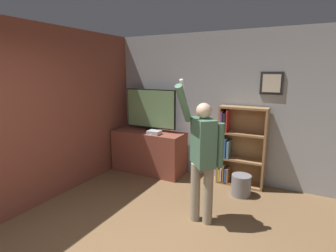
{
  "coord_description": "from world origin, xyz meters",
  "views": [
    {
      "loc": [
        1.43,
        -1.48,
        2.01
      ],
      "look_at": [
        -0.45,
        2.16,
        1.15
      ],
      "focal_mm": 28.0,
      "sensor_mm": 36.0,
      "label": 1
    }
  ],
  "objects_px": {
    "bookshelf": "(237,147)",
    "game_console": "(154,132)",
    "person": "(203,153)",
    "television": "(151,110)",
    "waste_bin": "(241,185)"
  },
  "relations": [
    {
      "from": "game_console",
      "to": "bookshelf",
      "type": "relative_size",
      "value": 0.17
    },
    {
      "from": "game_console",
      "to": "waste_bin",
      "type": "bearing_deg",
      "value": -2.15
    },
    {
      "from": "game_console",
      "to": "bookshelf",
      "type": "distance_m",
      "value": 1.55
    },
    {
      "from": "bookshelf",
      "to": "game_console",
      "type": "bearing_deg",
      "value": -166.52
    },
    {
      "from": "television",
      "to": "game_console",
      "type": "height_order",
      "value": "television"
    },
    {
      "from": "person",
      "to": "television",
      "type": "bearing_deg",
      "value": -170.39
    },
    {
      "from": "television",
      "to": "person",
      "type": "distance_m",
      "value": 2.1
    },
    {
      "from": "person",
      "to": "waste_bin",
      "type": "distance_m",
      "value": 1.34
    },
    {
      "from": "television",
      "to": "person",
      "type": "bearing_deg",
      "value": -40.23
    },
    {
      "from": "bookshelf",
      "to": "person",
      "type": "distance_m",
      "value": 1.49
    },
    {
      "from": "person",
      "to": "waste_bin",
      "type": "relative_size",
      "value": 5.51
    },
    {
      "from": "television",
      "to": "bookshelf",
      "type": "bearing_deg",
      "value": 3.56
    },
    {
      "from": "television",
      "to": "waste_bin",
      "type": "distance_m",
      "value": 2.21
    },
    {
      "from": "person",
      "to": "game_console",
      "type": "bearing_deg",
      "value": -168.88
    },
    {
      "from": "television",
      "to": "person",
      "type": "relative_size",
      "value": 0.57
    }
  ]
}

